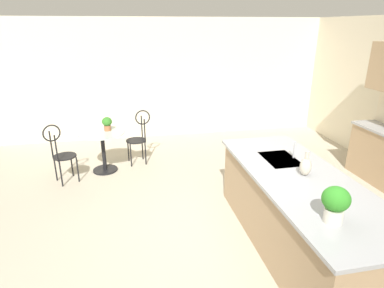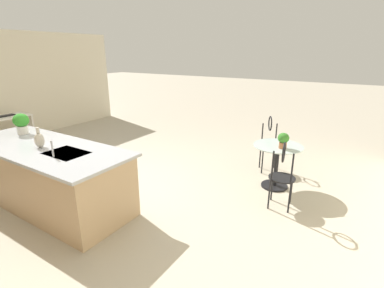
% 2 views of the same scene
% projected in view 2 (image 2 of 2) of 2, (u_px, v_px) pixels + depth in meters
% --- Properties ---
extents(ground_plane, '(40.00, 40.00, 0.00)m').
position_uv_depth(ground_plane, '(109.00, 186.00, 4.84)').
color(ground_plane, '#B2A893').
extents(kitchen_island, '(2.80, 1.06, 0.92)m').
position_uv_depth(kitchen_island, '(47.00, 175.00, 4.16)').
color(kitchen_island, tan).
rests_on(kitchen_island, ground).
extents(bistro_table, '(0.80, 0.80, 0.74)m').
position_uv_depth(bistro_table, '(277.00, 162.00, 4.70)').
color(bistro_table, black).
rests_on(bistro_table, ground).
extents(chair_near_window, '(0.51, 0.52, 1.04)m').
position_uv_depth(chair_near_window, '(270.00, 141.00, 5.36)').
color(chair_near_window, black).
rests_on(chair_near_window, ground).
extents(chair_by_island, '(0.43, 0.51, 1.04)m').
position_uv_depth(chair_by_island, '(282.00, 172.00, 4.00)').
color(chair_by_island, black).
rests_on(chair_by_island, ground).
extents(sink_faucet, '(0.02, 0.02, 0.22)m').
position_uv_depth(sink_faucet, '(52.00, 149.00, 3.56)').
color(sink_faucet, '#B2B5BA').
rests_on(sink_faucet, kitchen_island).
extents(writing_desk, '(0.60, 1.20, 0.74)m').
position_uv_depth(writing_desk, '(2.00, 127.00, 6.63)').
color(writing_desk, white).
rests_on(writing_desk, ground).
extents(keyboard, '(0.16, 0.44, 0.03)m').
position_uv_depth(keyboard, '(4.00, 116.00, 6.64)').
color(keyboard, black).
rests_on(keyboard, writing_desk).
extents(potted_plant_on_table, '(0.18, 0.18, 0.25)m').
position_uv_depth(potted_plant_on_table, '(283.00, 140.00, 4.43)').
color(potted_plant_on_table, '#9E603D').
rests_on(potted_plant_on_table, bistro_table).
extents(potted_plant_counter_far, '(0.24, 0.24, 0.33)m').
position_uv_depth(potted_plant_counter_far, '(21.00, 122.00, 4.55)').
color(potted_plant_counter_far, beige).
rests_on(potted_plant_counter_far, kitchen_island).
extents(vase_on_counter, '(0.13, 0.13, 0.29)m').
position_uv_depth(vase_on_counter, '(39.00, 140.00, 3.92)').
color(vase_on_counter, '#BCB29E').
rests_on(vase_on_counter, kitchen_island).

